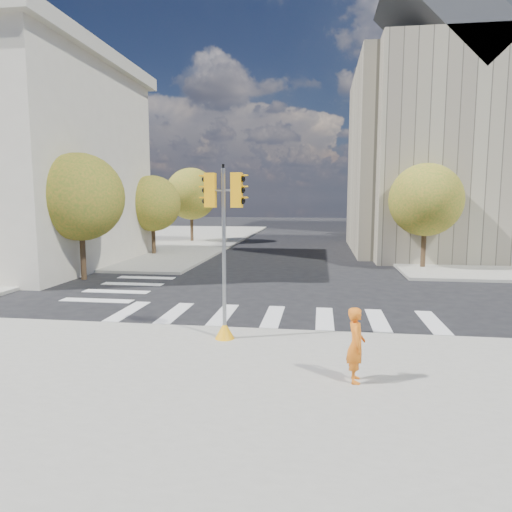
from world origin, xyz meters
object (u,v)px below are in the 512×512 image
(lamp_near, at_px, (420,192))
(photographer, at_px, (356,345))
(traffic_signal, at_px, (224,266))
(lamp_far, at_px, (389,194))

(lamp_near, xyz_separation_m, photographer, (-5.69, -21.80, -3.60))
(lamp_near, bearing_deg, traffic_signal, -115.57)
(photographer, bearing_deg, traffic_signal, 51.95)
(traffic_signal, height_order, photographer, traffic_signal)
(traffic_signal, bearing_deg, lamp_near, 69.13)
(lamp_far, bearing_deg, photographer, -99.03)
(traffic_signal, xyz_separation_m, photographer, (3.49, -2.63, -1.28))
(photographer, bearing_deg, lamp_far, -10.06)
(lamp_far, xyz_separation_m, traffic_signal, (-9.17, -33.17, -2.32))
(lamp_near, xyz_separation_m, traffic_signal, (-9.17, -19.17, -2.32))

